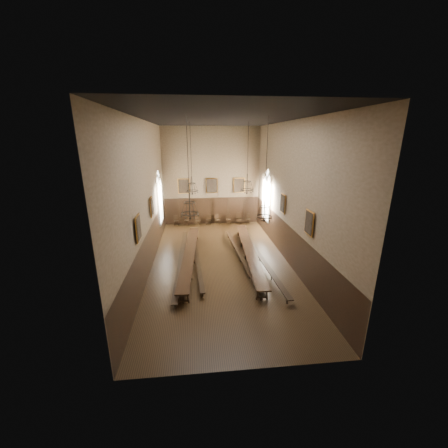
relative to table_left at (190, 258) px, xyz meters
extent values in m
cube|color=black|center=(2.02, -0.04, -0.41)|extent=(9.00, 18.00, 0.02)
cube|color=black|center=(2.02, -0.04, 8.61)|extent=(9.00, 18.00, 0.02)
cube|color=#7A634B|center=(2.02, 8.97, 4.10)|extent=(9.00, 0.02, 9.00)
cube|color=#7A634B|center=(2.02, -9.05, 4.10)|extent=(9.00, 0.02, 9.00)
cube|color=#7A634B|center=(-2.49, -0.04, 4.10)|extent=(0.02, 18.00, 9.00)
cube|color=#7A634B|center=(6.53, -0.04, 4.10)|extent=(0.02, 18.00, 9.00)
cube|color=black|center=(0.00, 0.00, 0.36)|extent=(1.30, 10.22, 0.07)
cube|color=black|center=(3.98, 0.06, 0.39)|extent=(1.29, 10.60, 0.07)
cube|color=black|center=(-0.56, -0.15, 0.05)|extent=(0.51, 10.55, 0.05)
cube|color=black|center=(0.48, 0.07, -0.01)|extent=(0.75, 9.01, 0.05)
cube|color=black|center=(3.39, -0.12, 0.03)|extent=(0.90, 10.11, 0.05)
cube|color=black|center=(4.64, -0.28, 0.06)|extent=(0.91, 10.70, 0.05)
cube|color=black|center=(-1.40, 8.47, 0.07)|extent=(0.49, 0.49, 0.05)
cube|color=black|center=(-1.40, 8.65, 0.32)|extent=(0.43, 0.10, 0.52)
cube|color=black|center=(-0.43, 8.56, 0.05)|extent=(0.46, 0.46, 0.05)
cube|color=black|center=(-0.43, 8.74, 0.30)|extent=(0.42, 0.09, 0.50)
cube|color=black|center=(0.64, 8.45, 0.03)|extent=(0.44, 0.44, 0.05)
cube|color=black|center=(0.64, 8.62, 0.26)|extent=(0.40, 0.09, 0.47)
cube|color=black|center=(1.64, 8.49, 0.07)|extent=(0.51, 0.51, 0.05)
cube|color=black|center=(1.64, 8.68, 0.33)|extent=(0.44, 0.13, 0.52)
cube|color=black|center=(2.48, 8.43, 0.07)|extent=(0.53, 0.53, 0.05)
cube|color=black|center=(2.48, 8.62, 0.34)|extent=(0.44, 0.14, 0.52)
cube|color=black|center=(3.58, 8.43, 0.07)|extent=(0.46, 0.46, 0.05)
cube|color=black|center=(3.58, 8.62, 0.33)|extent=(0.44, 0.06, 0.52)
cube|color=black|center=(4.55, 8.48, 0.10)|extent=(0.57, 0.57, 0.05)
cube|color=black|center=(4.55, 8.68, 0.37)|extent=(0.46, 0.17, 0.55)
cube|color=black|center=(5.49, 8.44, 0.05)|extent=(0.51, 0.51, 0.05)
cube|color=black|center=(5.49, 8.62, 0.30)|extent=(0.41, 0.14, 0.50)
cylinder|color=black|center=(0.27, 2.71, 6.79)|extent=(0.03, 0.03, 3.62)
torus|color=black|center=(0.27, 2.71, 3.97)|extent=(0.82, 0.82, 0.05)
torus|color=black|center=(0.27, 2.71, 4.50)|extent=(0.52, 0.52, 0.04)
cylinder|color=black|center=(0.27, 2.71, 4.41)|extent=(0.06, 0.06, 1.16)
cylinder|color=black|center=(4.21, 2.61, 6.87)|extent=(0.03, 0.03, 3.46)
torus|color=black|center=(4.21, 2.61, 4.00)|extent=(0.93, 0.93, 0.05)
torus|color=black|center=(4.21, 2.61, 4.60)|extent=(0.59, 0.59, 0.04)
cylinder|color=black|center=(4.21, 2.61, 4.49)|extent=(0.07, 0.07, 1.31)
cylinder|color=black|center=(0.18, -2.51, 6.73)|extent=(0.03, 0.03, 3.73)
torus|color=black|center=(0.18, -2.51, 3.70)|extent=(0.94, 0.94, 0.06)
torus|color=black|center=(0.18, -2.51, 4.31)|extent=(0.60, 0.60, 0.04)
cylinder|color=black|center=(0.18, -2.51, 4.20)|extent=(0.07, 0.07, 1.33)
cylinder|color=black|center=(4.17, -2.74, 6.57)|extent=(0.03, 0.03, 4.06)
torus|color=black|center=(4.17, -2.74, 3.49)|extent=(0.85, 0.85, 0.05)
torus|color=black|center=(4.17, -2.74, 4.04)|extent=(0.54, 0.54, 0.04)
cylinder|color=black|center=(4.17, -2.74, 3.94)|extent=(0.06, 0.06, 1.20)
cube|color=#BB7C2D|center=(-0.58, 8.84, 3.30)|extent=(1.10, 0.12, 1.40)
cube|color=black|center=(-0.58, 8.84, 3.30)|extent=(0.98, 0.02, 1.28)
cube|color=#BB7C2D|center=(2.02, 8.84, 3.30)|extent=(1.10, 0.12, 1.40)
cube|color=black|center=(2.02, 8.84, 3.30)|extent=(0.98, 0.02, 1.28)
cube|color=#BB7C2D|center=(4.62, 8.84, 3.30)|extent=(1.10, 0.12, 1.40)
cube|color=black|center=(4.62, 8.84, 3.30)|extent=(0.98, 0.02, 1.28)
cube|color=#BB7C2D|center=(-2.36, 0.96, 3.30)|extent=(0.12, 1.00, 1.30)
cube|color=black|center=(-2.36, 0.96, 3.30)|extent=(0.02, 0.88, 1.18)
cube|color=#BB7C2D|center=(-2.36, -3.54, 3.30)|extent=(0.12, 1.00, 1.30)
cube|color=black|center=(-2.36, -3.54, 3.30)|extent=(0.02, 0.88, 1.18)
cube|color=#BB7C2D|center=(6.40, 0.96, 3.30)|extent=(0.12, 1.00, 1.30)
cube|color=black|center=(6.40, 0.96, 3.30)|extent=(0.02, 0.88, 1.18)
cube|color=#BB7C2D|center=(6.40, -3.54, 3.30)|extent=(0.12, 1.00, 1.30)
cube|color=black|center=(6.40, -3.54, 3.30)|extent=(0.02, 0.88, 1.18)
camera|label=1|loc=(0.54, -16.75, 7.54)|focal=22.00mm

